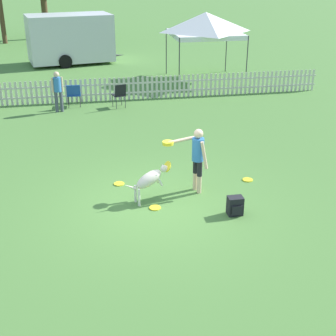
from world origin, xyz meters
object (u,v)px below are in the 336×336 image
at_px(canopy_tent_main, 206,24).
at_px(folding_chair_center, 120,94).
at_px(leaping_dog, 150,179).
at_px(frisbee_near_dog, 155,208).
at_px(handler_person, 196,153).
at_px(frisbee_midfield, 248,180).
at_px(folding_chair_blue_left, 74,93).
at_px(spectator_standing, 58,88).
at_px(frisbee_near_handler, 119,184).
at_px(backpack_on_grass, 235,206).
at_px(equipment_trailer, 70,38).

bearing_deg(canopy_tent_main, folding_chair_center, -137.50).
relative_size(leaping_dog, frisbee_near_dog, 4.43).
bearing_deg(handler_person, folding_chair_center, -6.23).
xyz_separation_m(frisbee_midfield, folding_chair_blue_left, (-4.23, 7.45, 0.51)).
bearing_deg(folding_chair_center, spectator_standing, -15.06).
bearing_deg(canopy_tent_main, frisbee_near_handler, -115.10).
height_order(frisbee_near_dog, canopy_tent_main, canopy_tent_main).
bearing_deg(backpack_on_grass, folding_chair_blue_left, 110.35).
xyz_separation_m(frisbee_near_handler, frisbee_near_dog, (0.67, -1.38, 0.00)).
distance_m(frisbee_near_handler, folding_chair_center, 6.66).
distance_m(frisbee_near_dog, folding_chair_center, 8.01).
relative_size(folding_chair_center, equipment_trailer, 0.17).
xyz_separation_m(handler_person, equipment_trailer, (-2.87, 16.36, 0.36)).
relative_size(leaping_dog, spectator_standing, 0.77).
xyz_separation_m(backpack_on_grass, canopy_tent_main, (2.61, 12.52, 2.28)).
xyz_separation_m(frisbee_near_handler, folding_chair_blue_left, (-1.03, 7.08, 0.51)).
bearing_deg(folding_chair_blue_left, handler_person, 111.13).
distance_m(frisbee_near_handler, spectator_standing, 6.77).
bearing_deg(spectator_standing, equipment_trailer, -105.25).
bearing_deg(handler_person, backpack_on_grass, -169.99).
distance_m(frisbee_near_handler, backpack_on_grass, 3.06).
bearing_deg(frisbee_near_handler, frisbee_near_dog, -64.03).
bearing_deg(folding_chair_blue_left, canopy_tent_main, -148.37).
height_order(frisbee_near_handler, frisbee_near_dog, same).
relative_size(folding_chair_center, spectator_standing, 0.62).
height_order(handler_person, folding_chair_blue_left, handler_person).
height_order(frisbee_midfield, backpack_on_grass, backpack_on_grass).
relative_size(handler_person, leaping_dog, 1.36).
distance_m(frisbee_midfield, backpack_on_grass, 1.84).
relative_size(leaping_dog, canopy_tent_main, 0.37).
height_order(frisbee_near_handler, folding_chair_blue_left, folding_chair_blue_left).
relative_size(folding_chair_blue_left, canopy_tent_main, 0.28).
xyz_separation_m(leaping_dog, spectator_standing, (-2.20, 7.56, 0.32)).
height_order(folding_chair_center, equipment_trailer, equipment_trailer).
relative_size(frisbee_near_handler, backpack_on_grass, 0.62).
height_order(frisbee_near_dog, folding_chair_center, folding_chair_center).
bearing_deg(folding_chair_blue_left, frisbee_near_handler, 99.79).
bearing_deg(frisbee_midfield, frisbee_near_handler, 173.37).
height_order(frisbee_near_handler, frisbee_midfield, same).
xyz_separation_m(handler_person, folding_chair_center, (-1.10, 7.33, -0.42)).
bearing_deg(spectator_standing, frisbee_near_handler, 91.17).
distance_m(handler_person, folding_chair_center, 7.42).
bearing_deg(folding_chair_center, handler_person, 81.40).
xyz_separation_m(frisbee_near_dog, equipment_trailer, (-1.79, 17.02, 1.33)).
bearing_deg(folding_chair_blue_left, frisbee_near_dog, 102.89).
relative_size(handler_person, equipment_trailer, 0.30).
bearing_deg(canopy_tent_main, spectator_standing, -148.36).
relative_size(backpack_on_grass, folding_chair_center, 0.46).
bearing_deg(equipment_trailer, folding_chair_blue_left, -99.92).
bearing_deg(spectator_standing, frisbee_near_dog, 93.47).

